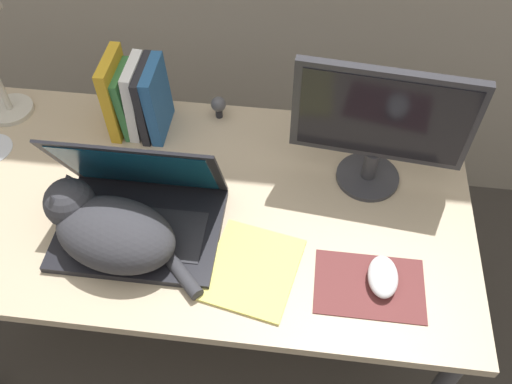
% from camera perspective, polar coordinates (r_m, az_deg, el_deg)
% --- Properties ---
extents(desk, '(1.42, 0.73, 0.73)m').
position_cam_1_polar(desk, '(1.44, -6.84, -2.58)').
color(desk, tan).
rests_on(desk, ground_plane).
extents(laptop, '(0.39, 0.28, 0.27)m').
position_cam_1_polar(laptop, '(1.31, -12.19, -1.92)').
color(laptop, black).
rests_on(laptop, desk).
extents(cat, '(0.39, 0.24, 0.16)m').
position_cam_1_polar(cat, '(1.27, -15.34, -3.77)').
color(cat, '#333338').
rests_on(cat, desk).
extents(external_monitor, '(0.42, 0.16, 0.35)m').
position_cam_1_polar(external_monitor, '(1.31, 12.93, 6.91)').
color(external_monitor, '#333338').
rests_on(external_monitor, desk).
extents(mousepad, '(0.25, 0.16, 0.00)m').
position_cam_1_polar(mousepad, '(1.26, 11.84, -9.65)').
color(mousepad, brown).
rests_on(mousepad, desk).
extents(computer_mouse, '(0.07, 0.11, 0.04)m').
position_cam_1_polar(computer_mouse, '(1.25, 13.21, -8.67)').
color(computer_mouse, silver).
rests_on(computer_mouse, mousepad).
extents(book_row, '(0.15, 0.15, 0.23)m').
position_cam_1_polar(book_row, '(1.51, -12.43, 9.66)').
color(book_row, gold).
rests_on(book_row, desk).
extents(notepad, '(0.24, 0.26, 0.01)m').
position_cam_1_polar(notepad, '(1.25, -0.40, -8.11)').
color(notepad, '#E5DB6B').
rests_on(notepad, desk).
extents(webcam, '(0.04, 0.04, 0.07)m').
position_cam_1_polar(webcam, '(1.55, -3.97, 9.10)').
color(webcam, '#232328').
rests_on(webcam, desk).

